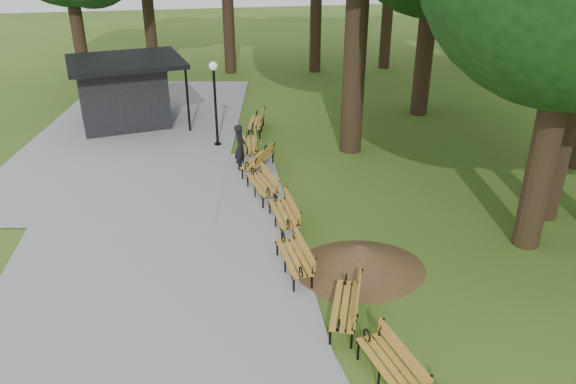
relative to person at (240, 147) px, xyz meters
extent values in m
plane|color=#395C1A|center=(1.03, -9.53, -0.82)|extent=(100.00, 100.00, 0.00)
cube|color=gray|center=(-2.97, -6.53, -0.79)|extent=(12.00, 38.00, 0.06)
imported|color=black|center=(0.00, 0.00, 0.00)|extent=(0.52, 0.67, 1.63)
cylinder|color=black|center=(-0.66, 2.44, 0.69)|extent=(0.10, 0.10, 3.01)
sphere|color=white|center=(-0.66, 2.44, 2.29)|extent=(0.32, 0.32, 0.32)
cone|color=#47301C|center=(2.25, -6.83, -0.46)|extent=(2.84, 2.84, 0.72)
cylinder|color=black|center=(7.04, -6.41, 2.61)|extent=(0.70, 0.70, 6.86)
cylinder|color=black|center=(8.49, -5.08, 2.62)|extent=(0.60, 0.60, 6.88)
cylinder|color=black|center=(4.26, 1.07, 3.56)|extent=(0.80, 0.80, 8.75)
cylinder|color=black|center=(8.53, 4.89, 2.78)|extent=(0.76, 0.76, 7.20)
camera|label=1|loc=(-1.57, -18.23, 7.09)|focal=35.24mm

